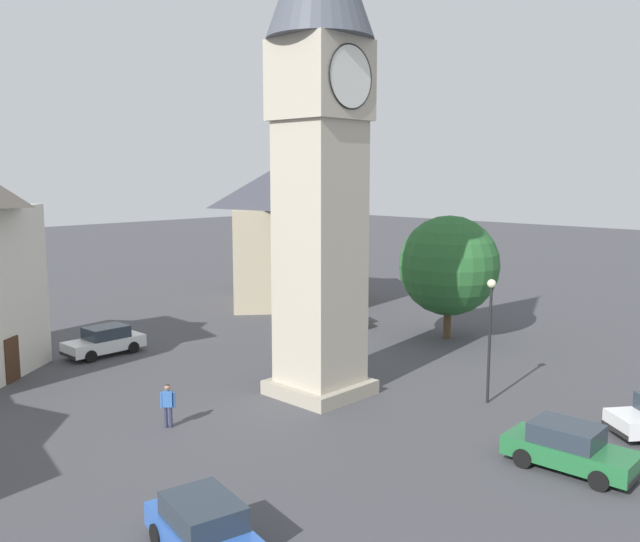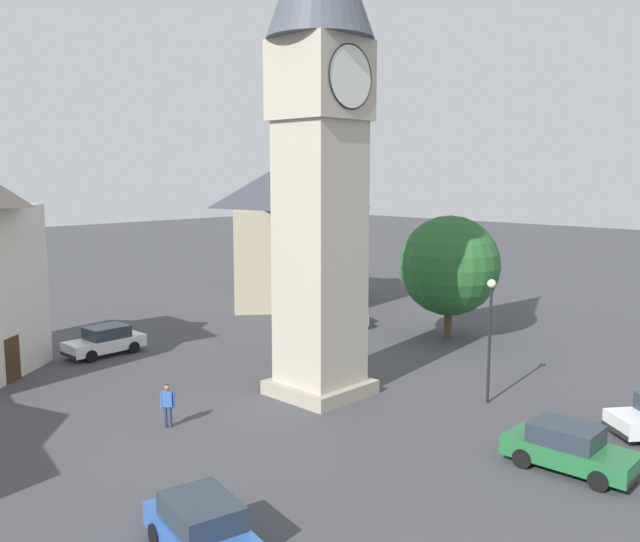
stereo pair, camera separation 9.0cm
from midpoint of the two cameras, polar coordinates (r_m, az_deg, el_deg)
ground_plane at (r=30.17m, az=0.09°, el=-10.27°), size 200.00×200.00×0.00m
clock_tower at (r=28.76m, az=0.09°, el=13.98°), size 4.46×4.46×21.32m
car_blue_kerb at (r=24.07m, az=20.29°, el=-13.79°), size 1.94×4.19×1.53m
car_silver_kerb at (r=37.90m, az=-17.56°, el=-5.61°), size 4.16×1.87×1.53m
car_red_corner at (r=43.28m, az=2.06°, el=-3.52°), size 3.29×4.45×1.53m
car_black_far at (r=18.29m, az=-9.60°, el=-20.70°), size 2.49×4.39×1.53m
pedestrian at (r=26.72m, az=-12.60°, el=-10.67°), size 0.43×0.42×1.69m
tree at (r=39.79m, az=10.90°, el=0.45°), size 5.78×5.78×7.19m
building_corner_back at (r=49.62m, az=-2.48°, el=3.38°), size 11.70×11.65×10.54m
lamp_post at (r=28.96m, az=14.22°, el=-4.14°), size 0.36×0.36×5.27m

